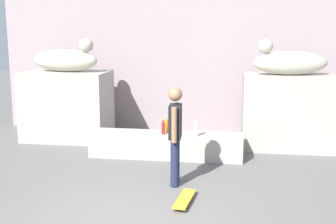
{
  "coord_description": "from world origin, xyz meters",
  "views": [
    {
      "loc": [
        1.31,
        -5.42,
        2.62
      ],
      "look_at": [
        0.16,
        2.37,
        1.1
      ],
      "focal_mm": 46.57,
      "sensor_mm": 36.0,
      "label": 1
    }
  ],
  "objects_px": {
    "statue_reclining_left": "(67,60)",
    "statue_reclining_right": "(289,62)",
    "skater": "(175,132)",
    "bottle_clear": "(196,129)",
    "bottle_orange": "(167,126)",
    "skateboard": "(185,199)",
    "bottle_red": "(163,128)"
  },
  "relations": [
    {
      "from": "statue_reclining_left",
      "to": "statue_reclining_right",
      "type": "bearing_deg",
      "value": 6.9
    },
    {
      "from": "statue_reclining_right",
      "to": "skater",
      "type": "height_order",
      "value": "statue_reclining_right"
    },
    {
      "from": "bottle_clear",
      "to": "bottle_orange",
      "type": "relative_size",
      "value": 1.05
    },
    {
      "from": "skateboard",
      "to": "bottle_orange",
      "type": "distance_m",
      "value": 2.64
    },
    {
      "from": "statue_reclining_left",
      "to": "skateboard",
      "type": "xyz_separation_m",
      "value": [
        3.16,
        -3.5,
        -1.84
      ]
    },
    {
      "from": "statue_reclining_left",
      "to": "bottle_red",
      "type": "height_order",
      "value": "statue_reclining_left"
    },
    {
      "from": "statue_reclining_right",
      "to": "bottle_clear",
      "type": "distance_m",
      "value": 2.6
    },
    {
      "from": "bottle_clear",
      "to": "bottle_orange",
      "type": "distance_m",
      "value": 0.69
    },
    {
      "from": "skater",
      "to": "bottle_red",
      "type": "xyz_separation_m",
      "value": [
        -0.45,
        1.53,
        -0.3
      ]
    },
    {
      "from": "skater",
      "to": "statue_reclining_right",
      "type": "bearing_deg",
      "value": 139.24
    },
    {
      "from": "skater",
      "to": "statue_reclining_left",
      "type": "bearing_deg",
      "value": -136.18
    },
    {
      "from": "statue_reclining_right",
      "to": "skater",
      "type": "distance_m",
      "value": 3.59
    },
    {
      "from": "statue_reclining_left",
      "to": "skateboard",
      "type": "height_order",
      "value": "statue_reclining_left"
    },
    {
      "from": "statue_reclining_right",
      "to": "bottle_orange",
      "type": "height_order",
      "value": "statue_reclining_right"
    },
    {
      "from": "statue_reclining_right",
      "to": "bottle_clear",
      "type": "bearing_deg",
      "value": 26.09
    },
    {
      "from": "bottle_clear",
      "to": "bottle_orange",
      "type": "xyz_separation_m",
      "value": [
        -0.64,
        0.26,
        -0.01
      ]
    },
    {
      "from": "skater",
      "to": "bottle_red",
      "type": "height_order",
      "value": "skater"
    },
    {
      "from": "skateboard",
      "to": "bottle_red",
      "type": "xyz_separation_m",
      "value": [
        -0.69,
        2.3,
        0.56
      ]
    },
    {
      "from": "bottle_red",
      "to": "statue_reclining_right",
      "type": "bearing_deg",
      "value": 25.07
    },
    {
      "from": "bottle_clear",
      "to": "bottle_orange",
      "type": "bearing_deg",
      "value": 157.84
    },
    {
      "from": "skater",
      "to": "skateboard",
      "type": "height_order",
      "value": "skater"
    },
    {
      "from": "skateboard",
      "to": "statue_reclining_left",
      "type": "bearing_deg",
      "value": -131.19
    },
    {
      "from": "statue_reclining_right",
      "to": "bottle_orange",
      "type": "relative_size",
      "value": 5.26
    },
    {
      "from": "statue_reclining_right",
      "to": "skateboard",
      "type": "height_order",
      "value": "statue_reclining_right"
    },
    {
      "from": "statue_reclining_left",
      "to": "bottle_orange",
      "type": "bearing_deg",
      "value": -14.94
    },
    {
      "from": "statue_reclining_left",
      "to": "bottle_clear",
      "type": "xyz_separation_m",
      "value": [
        3.15,
        -1.27,
        -1.27
      ]
    },
    {
      "from": "skater",
      "to": "skateboard",
      "type": "bearing_deg",
      "value": 14.83
    },
    {
      "from": "statue_reclining_left",
      "to": "bottle_clear",
      "type": "height_order",
      "value": "statue_reclining_left"
    },
    {
      "from": "bottle_clear",
      "to": "skater",
      "type": "bearing_deg",
      "value": -98.95
    },
    {
      "from": "skateboard",
      "to": "bottle_red",
      "type": "relative_size",
      "value": 2.57
    },
    {
      "from": "statue_reclining_right",
      "to": "skateboard",
      "type": "bearing_deg",
      "value": 54.16
    },
    {
      "from": "bottle_red",
      "to": "statue_reclining_left",
      "type": "bearing_deg",
      "value": 154.08
    }
  ]
}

